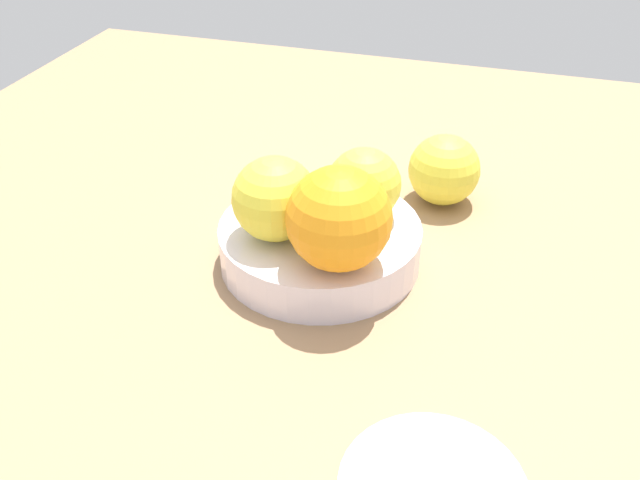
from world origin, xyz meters
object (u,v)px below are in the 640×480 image
at_px(orange_in_bowl_0, 339,219).
at_px(orange_in_bowl_1, 364,184).
at_px(orange_loose_0, 444,170).
at_px(fruit_bowl, 320,244).
at_px(orange_in_bowl_2, 275,199).

relative_size(orange_in_bowl_0, orange_in_bowl_1, 1.30).
relative_size(orange_in_bowl_1, orange_loose_0, 0.91).
xyz_separation_m(fruit_bowl, orange_in_bowl_0, (-0.05, -0.03, 0.06)).
height_order(orange_in_bowl_0, orange_loose_0, orange_in_bowl_0).
bearing_deg(fruit_bowl, orange_in_bowl_2, 127.39).
height_order(orange_in_bowl_1, orange_in_bowl_2, orange_in_bowl_2).
relative_size(fruit_bowl, orange_in_bowl_0, 2.12).
relative_size(fruit_bowl, orange_loose_0, 2.50).
distance_m(fruit_bowl, orange_in_bowl_2, 0.07).
xyz_separation_m(orange_in_bowl_0, orange_loose_0, (0.19, -0.06, -0.05)).
height_order(fruit_bowl, orange_in_bowl_1, orange_in_bowl_1).
bearing_deg(fruit_bowl, orange_loose_0, -33.01).
bearing_deg(orange_loose_0, fruit_bowl, 146.99).
xyz_separation_m(fruit_bowl, orange_in_bowl_1, (0.03, -0.03, 0.05)).
bearing_deg(orange_in_bowl_0, orange_in_bowl_2, 69.31).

